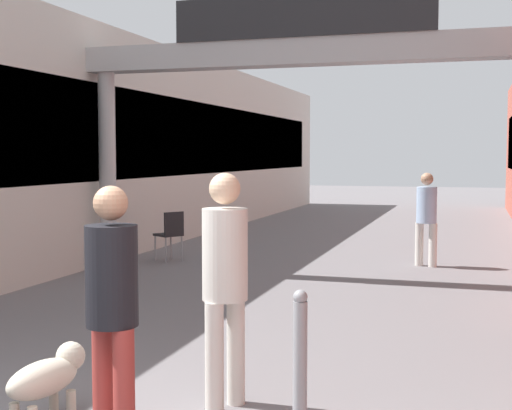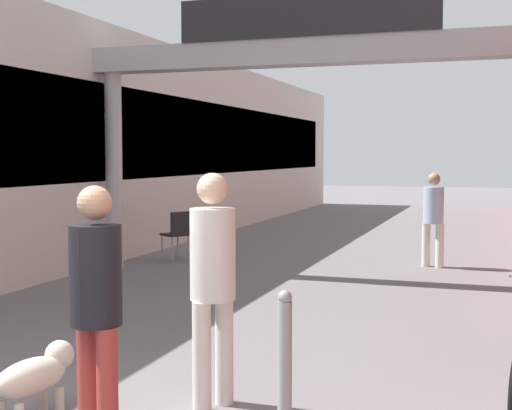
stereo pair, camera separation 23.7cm
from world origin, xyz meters
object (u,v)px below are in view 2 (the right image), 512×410
pedestrian_carrying_crate (433,214)px  cafe_chair_black_nearer (177,231)px  pedestrian_companion (213,274)px  dog_on_leash (37,375)px  pedestrian_with_dog (96,297)px  bollard_post_metal (285,360)px

pedestrian_carrying_crate → cafe_chair_black_nearer: 4.48m
pedestrian_companion → cafe_chair_black_nearer: bearing=116.9°
pedestrian_companion → dog_on_leash: bearing=-150.3°
pedestrian_with_dog → pedestrian_carrying_crate: (1.47, 8.30, -0.07)m
pedestrian_carrying_crate → dog_on_leash: size_ratio=2.15×
bollard_post_metal → cafe_chair_black_nearer: bearing=120.1°
pedestrian_carrying_crate → cafe_chair_black_nearer: (-4.40, -0.75, -0.37)m
pedestrian_with_dog → pedestrian_carrying_crate: 8.43m
pedestrian_with_dog → cafe_chair_black_nearer: (-2.93, 7.55, -0.44)m
pedestrian_companion → bollard_post_metal: bearing=-24.0°
pedestrian_carrying_crate → pedestrian_with_dog: bearing=-100.0°
pedestrian_companion → dog_on_leash: 1.45m
pedestrian_carrying_crate → bollard_post_metal: (-0.35, -7.72, -0.40)m
pedestrian_with_dog → bollard_post_metal: (1.12, 0.57, -0.48)m
pedestrian_carrying_crate → cafe_chair_black_nearer: pedestrian_carrying_crate is taller
pedestrian_carrying_crate → dog_on_leash: pedestrian_carrying_crate is taller
cafe_chair_black_nearer → pedestrian_companion: bearing=-63.1°
bollard_post_metal → cafe_chair_black_nearer: 8.07m
pedestrian_with_dog → cafe_chair_black_nearer: size_ratio=1.92×
bollard_post_metal → cafe_chair_black_nearer: size_ratio=1.11×
pedestrian_carrying_crate → pedestrian_companion: bearing=-97.6°
pedestrian_carrying_crate → dog_on_leash: (-2.11, -8.07, -0.58)m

